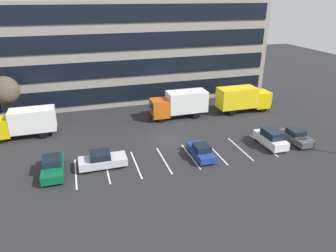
{
  "coord_description": "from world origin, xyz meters",
  "views": [
    {
      "loc": [
        -8.84,
        -29.77,
        15.04
      ],
      "look_at": [
        0.53,
        0.96,
        1.4
      ],
      "focal_mm": 33.15,
      "sensor_mm": 36.0,
      "label": 1
    }
  ],
  "objects_px": {
    "box_truck_orange": "(180,103)",
    "box_truck_yellow_all": "(243,98)",
    "sedan_navy": "(201,151)",
    "suv_white": "(271,138)",
    "bare_tree": "(4,91)",
    "sedan_charcoal": "(296,136)",
    "sedan_silver": "(102,160)",
    "box_truck_yellow": "(25,122)",
    "sedan_forest": "(53,167)"
  },
  "relations": [
    {
      "from": "box_truck_yellow",
      "to": "sedan_forest",
      "type": "height_order",
      "value": "box_truck_yellow"
    },
    {
      "from": "box_truck_yellow_all",
      "to": "sedan_silver",
      "type": "relative_size",
      "value": 1.7
    },
    {
      "from": "sedan_navy",
      "to": "sedan_silver",
      "type": "xyz_separation_m",
      "value": [
        -9.62,
        0.94,
        0.08
      ]
    },
    {
      "from": "sedan_navy",
      "to": "bare_tree",
      "type": "height_order",
      "value": "bare_tree"
    },
    {
      "from": "sedan_navy",
      "to": "bare_tree",
      "type": "xyz_separation_m",
      "value": [
        -19.3,
        13.97,
        3.96
      ]
    },
    {
      "from": "box_truck_yellow_all",
      "to": "sedan_charcoal",
      "type": "xyz_separation_m",
      "value": [
        0.8,
        -10.42,
        -1.27
      ]
    },
    {
      "from": "box_truck_orange",
      "to": "box_truck_yellow_all",
      "type": "distance_m",
      "value": 9.01
    },
    {
      "from": "sedan_forest",
      "to": "sedan_charcoal",
      "type": "xyz_separation_m",
      "value": [
        25.34,
        -0.84,
        -0.06
      ]
    },
    {
      "from": "sedan_charcoal",
      "to": "bare_tree",
      "type": "distance_m",
      "value": 33.84
    },
    {
      "from": "suv_white",
      "to": "sedan_charcoal",
      "type": "bearing_deg",
      "value": -0.28
    },
    {
      "from": "box_truck_orange",
      "to": "box_truck_yellow",
      "type": "bearing_deg",
      "value": -177.74
    },
    {
      "from": "box_truck_orange",
      "to": "sedan_charcoal",
      "type": "height_order",
      "value": "box_truck_orange"
    },
    {
      "from": "bare_tree",
      "to": "sedan_navy",
      "type": "bearing_deg",
      "value": -35.89
    },
    {
      "from": "bare_tree",
      "to": "suv_white",
      "type": "bearing_deg",
      "value": -26.69
    },
    {
      "from": "sedan_navy",
      "to": "sedan_forest",
      "type": "height_order",
      "value": "sedan_forest"
    },
    {
      "from": "box_truck_yellow",
      "to": "sedan_forest",
      "type": "distance_m",
      "value": 9.89
    },
    {
      "from": "sedan_silver",
      "to": "suv_white",
      "type": "relative_size",
      "value": 1.06
    },
    {
      "from": "sedan_navy",
      "to": "sedan_forest",
      "type": "xyz_separation_m",
      "value": [
        -14.0,
        1.0,
        0.09
      ]
    },
    {
      "from": "sedan_navy",
      "to": "suv_white",
      "type": "height_order",
      "value": "suv_white"
    },
    {
      "from": "box_truck_orange",
      "to": "sedan_charcoal",
      "type": "bearing_deg",
      "value": -47.97
    },
    {
      "from": "sedan_navy",
      "to": "sedan_forest",
      "type": "distance_m",
      "value": 14.03
    },
    {
      "from": "sedan_navy",
      "to": "sedan_silver",
      "type": "distance_m",
      "value": 9.66
    },
    {
      "from": "sedan_forest",
      "to": "sedan_charcoal",
      "type": "distance_m",
      "value": 25.35
    },
    {
      "from": "suv_white",
      "to": "bare_tree",
      "type": "relative_size",
      "value": 0.66
    },
    {
      "from": "suv_white",
      "to": "bare_tree",
      "type": "height_order",
      "value": "bare_tree"
    },
    {
      "from": "sedan_navy",
      "to": "box_truck_yellow_all",
      "type": "bearing_deg",
      "value": 45.12
    },
    {
      "from": "box_truck_yellow_all",
      "to": "sedan_silver",
      "type": "xyz_separation_m",
      "value": [
        -20.15,
        -9.64,
        -1.22
      ]
    },
    {
      "from": "sedan_forest",
      "to": "sedan_navy",
      "type": "bearing_deg",
      "value": -4.08
    },
    {
      "from": "box_truck_yellow_all",
      "to": "sedan_silver",
      "type": "height_order",
      "value": "box_truck_yellow_all"
    },
    {
      "from": "box_truck_yellow",
      "to": "sedan_silver",
      "type": "relative_size",
      "value": 1.59
    },
    {
      "from": "box_truck_yellow",
      "to": "box_truck_orange",
      "type": "height_order",
      "value": "box_truck_orange"
    },
    {
      "from": "box_truck_orange",
      "to": "box_truck_yellow_all",
      "type": "height_order",
      "value": "box_truck_yellow_all"
    },
    {
      "from": "box_truck_yellow_all",
      "to": "sedan_navy",
      "type": "bearing_deg",
      "value": -134.88
    },
    {
      "from": "box_truck_yellow",
      "to": "sedan_forest",
      "type": "relative_size",
      "value": 1.57
    },
    {
      "from": "sedan_navy",
      "to": "sedan_silver",
      "type": "bearing_deg",
      "value": 174.44
    },
    {
      "from": "sedan_navy",
      "to": "suv_white",
      "type": "xyz_separation_m",
      "value": [
        8.12,
        0.18,
        0.24
      ]
    },
    {
      "from": "box_truck_orange",
      "to": "suv_white",
      "type": "bearing_deg",
      "value": -58.76
    },
    {
      "from": "box_truck_yellow",
      "to": "sedan_silver",
      "type": "bearing_deg",
      "value": -51.06
    },
    {
      "from": "box_truck_orange",
      "to": "bare_tree",
      "type": "bearing_deg",
      "value": 172.0
    },
    {
      "from": "sedan_charcoal",
      "to": "bare_tree",
      "type": "bearing_deg",
      "value": 155.75
    },
    {
      "from": "sedan_forest",
      "to": "box_truck_yellow_all",
      "type": "bearing_deg",
      "value": 21.33
    },
    {
      "from": "box_truck_yellow",
      "to": "suv_white",
      "type": "distance_m",
      "value": 27.27
    },
    {
      "from": "suv_white",
      "to": "sedan_silver",
      "type": "bearing_deg",
      "value": 177.55
    },
    {
      "from": "box_truck_yellow",
      "to": "sedan_forest",
      "type": "bearing_deg",
      "value": -71.1
    },
    {
      "from": "box_truck_yellow_all",
      "to": "box_truck_orange",
      "type": "bearing_deg",
      "value": 177.09
    },
    {
      "from": "box_truck_orange",
      "to": "box_truck_yellow_all",
      "type": "bearing_deg",
      "value": -2.91
    },
    {
      "from": "sedan_silver",
      "to": "bare_tree",
      "type": "xyz_separation_m",
      "value": [
        -9.69,
        13.03,
        3.88
      ]
    },
    {
      "from": "suv_white",
      "to": "bare_tree",
      "type": "distance_m",
      "value": 30.92
    },
    {
      "from": "suv_white",
      "to": "bare_tree",
      "type": "bearing_deg",
      "value": 153.31
    },
    {
      "from": "sedan_navy",
      "to": "sedan_silver",
      "type": "relative_size",
      "value": 0.9
    }
  ]
}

